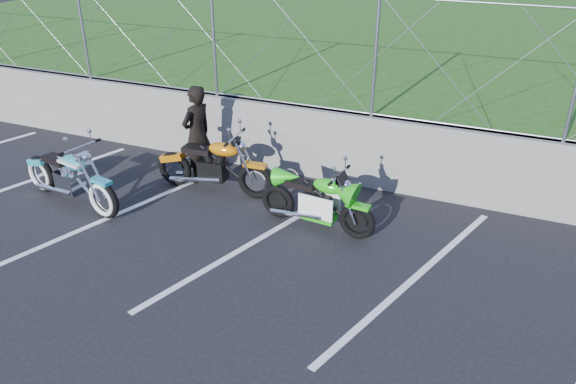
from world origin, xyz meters
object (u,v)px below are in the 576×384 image
at_px(naked_orange, 215,167).
at_px(sportbike_green, 318,203).
at_px(cruiser_turquoise, 71,180).
at_px(person_standing, 197,134).

distance_m(naked_orange, sportbike_green, 2.13).
xyz_separation_m(cruiser_turquoise, person_standing, (1.44, 1.67, 0.42)).
bearing_deg(sportbike_green, person_standing, 168.27).
relative_size(naked_orange, sportbike_green, 1.14).
height_order(cruiser_turquoise, person_standing, person_standing).
relative_size(naked_orange, person_standing, 1.24).
distance_m(naked_orange, person_standing, 0.74).
bearing_deg(cruiser_turquoise, sportbike_green, 23.79).
bearing_deg(sportbike_green, naked_orange, 172.39).
bearing_deg(person_standing, cruiser_turquoise, -26.49).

